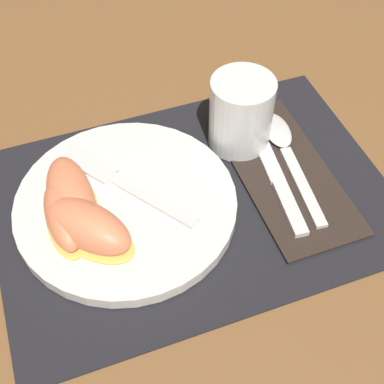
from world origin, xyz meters
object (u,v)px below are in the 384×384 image
object	(u,v)px
juice_glass	(241,117)
knife	(274,173)
citrus_wedge_3	(88,227)
citrus_wedge_0	(72,201)
spoon	(283,144)
citrus_wedge_1	(63,216)
plate	(126,205)
fork	(117,180)
citrus_wedge_2	(85,223)

from	to	relation	value
juice_glass	knife	bearing A→B (deg)	-76.74
knife	citrus_wedge_3	xyz separation A→B (m)	(-0.23, -0.02, 0.03)
citrus_wedge_0	citrus_wedge_3	world-z (taller)	citrus_wedge_3
spoon	citrus_wedge_1	bearing A→B (deg)	-172.95
plate	citrus_wedge_1	distance (m)	0.08
knife	citrus_wedge_0	world-z (taller)	citrus_wedge_0
citrus_wedge_0	citrus_wedge_1	xyz separation A→B (m)	(-0.01, -0.02, 0.00)
knife	fork	size ratio (longest dim) A/B	1.18
citrus_wedge_1	knife	bearing A→B (deg)	-0.84
juice_glass	citrus_wedge_1	distance (m)	0.25
citrus_wedge_2	citrus_wedge_3	bearing A→B (deg)	-83.09
juice_glass	citrus_wedge_1	bearing A→B (deg)	-164.13
juice_glass	citrus_wedge_3	bearing A→B (deg)	-156.47
fork	citrus_wedge_1	bearing A→B (deg)	-150.26
plate	citrus_wedge_3	size ratio (longest dim) A/B	2.11
spoon	citrus_wedge_1	size ratio (longest dim) A/B	1.90
citrus_wedge_1	juice_glass	bearing A→B (deg)	15.87
spoon	plate	bearing A→B (deg)	-173.23
citrus_wedge_1	citrus_wedge_3	distance (m)	0.03
spoon	fork	xyz separation A→B (m)	(-0.22, 0.00, 0.01)
juice_glass	fork	distance (m)	0.17
plate	fork	size ratio (longest dim) A/B	1.51
citrus_wedge_0	citrus_wedge_3	distance (m)	0.04
knife	citrus_wedge_2	size ratio (longest dim) A/B	1.91
spoon	citrus_wedge_2	distance (m)	0.27
citrus_wedge_0	citrus_wedge_1	bearing A→B (deg)	-128.81
plate	knife	bearing A→B (deg)	-4.27
knife	citrus_wedge_0	distance (m)	0.24
knife	spoon	distance (m)	0.05
citrus_wedge_0	citrus_wedge_1	distance (m)	0.02
spoon	citrus_wedge_3	distance (m)	0.27
citrus_wedge_0	citrus_wedge_1	world-z (taller)	same
knife	citrus_wedge_1	bearing A→B (deg)	179.16
citrus_wedge_0	citrus_wedge_2	bearing A→B (deg)	-77.89
citrus_wedge_1	citrus_wedge_0	bearing A→B (deg)	51.19
knife	citrus_wedge_1	distance (m)	0.26
citrus_wedge_0	citrus_wedge_1	size ratio (longest dim) A/B	1.36
knife	spoon	bearing A→B (deg)	51.53
plate	juice_glass	size ratio (longest dim) A/B	2.69
citrus_wedge_2	plate	bearing A→B (deg)	28.42
plate	fork	xyz separation A→B (m)	(-0.00, 0.03, 0.01)
knife	spoon	xyz separation A→B (m)	(0.03, 0.04, 0.00)
citrus_wedge_3	citrus_wedge_2	bearing A→B (deg)	96.91
plate	citrus_wedge_3	bearing A→B (deg)	-143.78
plate	spoon	distance (m)	0.22
plate	citrus_wedge_2	bearing A→B (deg)	-151.58
citrus_wedge_3	plate	bearing A→B (deg)	36.22
citrus_wedge_2	citrus_wedge_3	xyz separation A→B (m)	(0.00, -0.01, 0.00)
spoon	fork	bearing A→B (deg)	178.71
spoon	citrus_wedge_2	world-z (taller)	citrus_wedge_2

